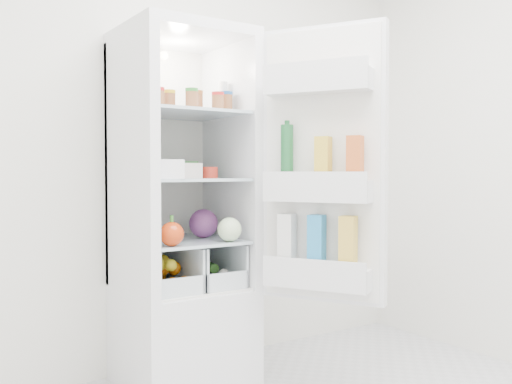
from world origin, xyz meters
TOP-DOWN VIEW (x-y plane):
  - room_walls at (0.00, 0.00)m, footprint 3.02×3.02m
  - refrigerator at (-0.20, 1.25)m, footprint 0.60×0.60m
  - shelf_low at (-0.20, 1.19)m, footprint 0.49×0.53m
  - shelf_mid at (-0.20, 1.19)m, footprint 0.49×0.53m
  - shelf_top at (-0.20, 1.19)m, footprint 0.49×0.53m
  - crisper_left at (-0.32, 1.19)m, footprint 0.23×0.46m
  - crisper_right at (-0.08, 1.19)m, footprint 0.23×0.46m
  - condiment_jars at (-0.22, 1.10)m, footprint 0.46×0.32m
  - squeeze_bottle at (0.01, 1.16)m, footprint 0.06×0.06m
  - tub_white at (-0.37, 1.00)m, footprint 0.18×0.18m
  - tub_cream at (-0.24, 1.10)m, footprint 0.13×0.13m
  - tin_red at (-0.08, 1.14)m, footprint 0.09×0.09m
  - foil_tray at (-0.23, 1.19)m, footprint 0.17×0.15m
  - tub_green at (-0.14, 1.28)m, footprint 0.15×0.18m
  - red_cabbage at (-0.09, 1.19)m, footprint 0.15×0.15m
  - bell_pepper at (-0.37, 0.97)m, footprint 0.11×0.11m
  - mushroom_bowl at (-0.36, 1.30)m, footprint 0.19×0.19m
  - salad_bag at (-0.06, 0.97)m, footprint 0.12×0.12m
  - citrus_pile at (-0.32, 1.17)m, footprint 0.20×0.31m
  - veg_pile at (-0.07, 1.18)m, footprint 0.16×0.30m
  - fridge_door at (0.25, 0.65)m, footprint 0.42×0.56m

SIDE VIEW (x-z plane):
  - veg_pile at x=-0.07m, z-range 0.51..0.61m
  - citrus_pile at x=-0.32m, z-range 0.51..0.66m
  - crisper_left at x=-0.32m, z-range 0.50..0.72m
  - crisper_right at x=-0.08m, z-range 0.50..0.72m
  - refrigerator at x=-0.20m, z-range -0.23..1.57m
  - shelf_low at x=-0.20m, z-range 0.73..0.75m
  - mushroom_bowl at x=-0.36m, z-range 0.75..0.82m
  - bell_pepper at x=-0.37m, z-range 0.75..0.86m
  - salad_bag at x=-0.06m, z-range 0.75..0.87m
  - red_cabbage at x=-0.09m, z-range 0.75..0.90m
  - shelf_mid at x=-0.20m, z-range 1.04..1.06m
  - foil_tray at x=-0.23m, z-range 1.06..1.09m
  - tin_red at x=-0.08m, z-range 1.06..1.11m
  - fridge_door at x=0.25m, z-range 0.44..1.74m
  - tub_cream at x=-0.24m, z-range 1.06..1.13m
  - tub_green at x=-0.14m, z-range 1.06..1.14m
  - tub_white at x=-0.37m, z-range 1.06..1.14m
  - shelf_top at x=-0.20m, z-range 1.37..1.39m
  - condiment_jars at x=-0.22m, z-range 1.39..1.47m
  - squeeze_bottle at x=0.01m, z-range 1.39..1.55m
  - room_walls at x=0.00m, z-range 0.29..2.90m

